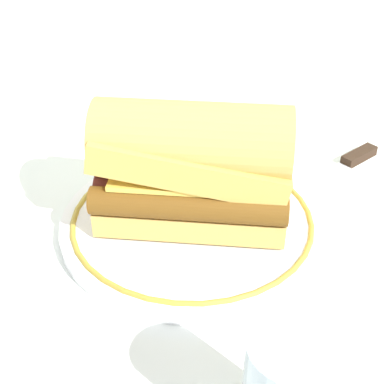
# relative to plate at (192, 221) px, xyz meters

# --- Properties ---
(ground_plane) EXTENTS (1.50, 1.50, 0.00)m
(ground_plane) POSITION_rel_plate_xyz_m (-0.02, -0.02, -0.01)
(ground_plane) COLOR white
(plate) EXTENTS (0.28, 0.28, 0.01)m
(plate) POSITION_rel_plate_xyz_m (0.00, 0.00, 0.00)
(plate) COLOR white
(plate) RESTS_ON ground_plane
(sausage_sandwich) EXTENTS (0.19, 0.11, 0.13)m
(sausage_sandwich) POSITION_rel_plate_xyz_m (0.00, -0.00, 0.07)
(sausage_sandwich) COLOR tan
(sausage_sandwich) RESTS_ON plate
(butter_knife) EXTENTS (0.11, 0.12, 0.01)m
(butter_knife) POSITION_rel_plate_xyz_m (0.17, 0.14, -0.00)
(butter_knife) COLOR silver
(butter_knife) RESTS_ON ground_plane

